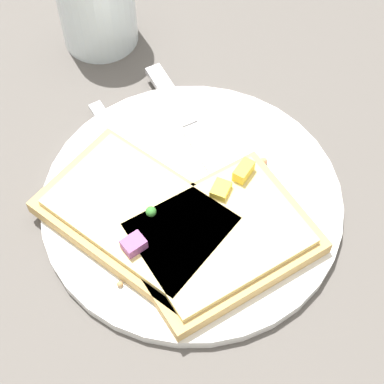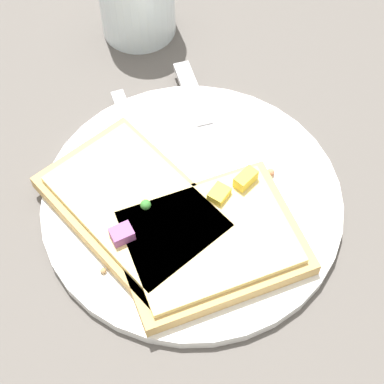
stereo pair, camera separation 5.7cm
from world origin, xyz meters
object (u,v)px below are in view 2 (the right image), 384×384
Objects in this scene: plate at (192,202)px; pizza_slice_corner at (136,207)px; knife at (208,133)px; fork at (153,184)px; pizza_slice_main at (209,241)px.

plate is 1.39× the size of pizza_slice_corner.
pizza_slice_corner reaches higher than knife.
pizza_slice_corner is (0.03, -0.01, 0.01)m from fork.
pizza_slice_main is at bearing -17.08° from knife.
fork is 0.93× the size of knife.
pizza_slice_corner is (0.09, -0.06, 0.01)m from knife.
pizza_slice_main is (0.06, 0.05, 0.01)m from fork.
pizza_slice_main is (0.12, 0.01, 0.01)m from knife.
plate is 0.05m from pizza_slice_main.
fork is at bearing -66.12° from pizza_slice_corner.
knife is at bearing 172.01° from plate.
knife is (-0.07, 0.01, 0.01)m from plate.
pizza_slice_main reaches higher than knife.
plate is 1.46× the size of pizza_slice_main.
pizza_slice_main is 0.07m from pizza_slice_corner.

